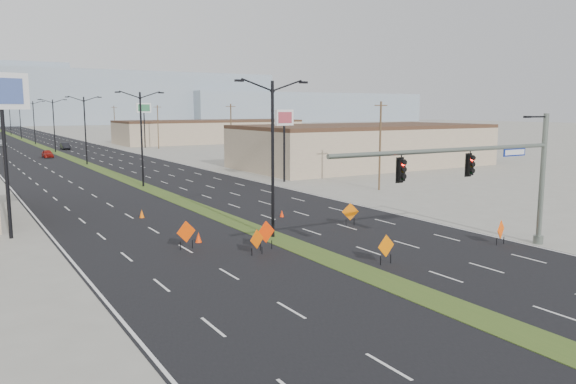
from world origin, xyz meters
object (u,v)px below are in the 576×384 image
pole_sign_east_near (284,124)px  construction_sign_4 (501,231)px  streetlight_4 (34,121)px  streetlight_6 (10,118)px  streetlight_0 (273,154)px  car_left (47,154)px  car_mid (65,146)px  construction_sign_2 (257,240)px  cone_3 (142,214)px  cone_2 (268,231)px  pole_sign_west (1,103)px  cone_0 (198,237)px  construction_sign_0 (186,233)px  pole_sign_east_far (144,111)px  streetlight_3 (54,124)px  construction_sign_1 (266,233)px  construction_sign_5 (350,212)px  streetlight_1 (141,136)px  streetlight_5 (20,119)px  cone_1 (282,214)px  car_far (1,143)px  streetlight_2 (85,128)px  construction_sign_3 (386,247)px  signal_mast (492,171)px

pole_sign_east_near → construction_sign_4: bearing=-111.3°
streetlight_4 → streetlight_6: bearing=90.0°
streetlight_0 → car_left: 72.17m
car_mid → construction_sign_2: size_ratio=2.81×
construction_sign_4 → cone_3: bearing=109.4°
streetlight_0 → car_mid: size_ratio=2.39×
cone_2 → pole_sign_east_near: (14.91, 22.78, 6.31)m
pole_sign_west → car_left: bearing=61.9°
construction_sign_4 → cone_3: (-16.25, 19.88, -0.57)m
streetlight_6 → pole_sign_east_near: streetlight_6 is taller
cone_0 → construction_sign_0: bearing=-135.8°
construction_sign_0 → pole_sign_east_far: 91.05m
pole_sign_east_near → pole_sign_east_far: 63.86m
streetlight_3 → construction_sign_1: size_ratio=5.69×
construction_sign_4 → construction_sign_5: size_ratio=0.93×
construction_sign_5 → streetlight_1: bearing=124.9°
streetlight_0 → streetlight_5: 140.00m
streetlight_0 → pole_sign_west: (-14.57, 8.54, 3.22)m
streetlight_5 → construction_sign_2: (-3.00, -143.40, -4.55)m
construction_sign_0 → construction_sign_2: construction_sign_0 is taller
construction_sign_1 → cone_1: size_ratio=3.21×
car_far → construction_sign_0: (1.38, -109.45, 0.31)m
streetlight_2 → cone_0: streetlight_2 is taller
construction_sign_2 → construction_sign_3: size_ratio=0.92×
streetlight_1 → construction_sign_3: bearing=-86.9°
cone_1 → cone_3: 10.71m
pole_sign_west → cone_2: bearing=-45.6°
construction_sign_3 → cone_3: size_ratio=2.51×
construction_sign_3 → pole_sign_east_far: bearing=73.6°
streetlight_4 → construction_sign_2: (-3.00, -115.40, -4.55)m
streetlight_6 → construction_sign_3: size_ratio=6.18×
signal_mast → construction_sign_2: 13.87m
car_left → cone_3: size_ratio=6.04×
car_mid → construction_sign_3: bearing=-90.2°
streetlight_1 → streetlight_3: same height
streetlight_1 → cone_0: bearing=-99.9°
signal_mast → car_far: signal_mast is taller
car_mid → cone_1: size_ratio=7.61×
construction_sign_0 → construction_sign_3: construction_sign_0 is taller
streetlight_5 → car_mid: size_ratio=2.39×
streetlight_5 → cone_0: streetlight_5 is taller
signal_mast → cone_1: size_ratio=29.66×
car_left → car_mid: car_mid is taller
construction_sign_0 → construction_sign_3: size_ratio=1.06×
signal_mast → streetlight_6: bearing=92.8°
construction_sign_3 → cone_3: bearing=103.9°
cone_0 → cone_3: size_ratio=1.04×
construction_sign_4 → pole_sign_east_near: (4.07, 32.61, 5.69)m
streetlight_1 → streetlight_2: bearing=90.0°
streetlight_4 → pole_sign_east_far: size_ratio=1.06×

